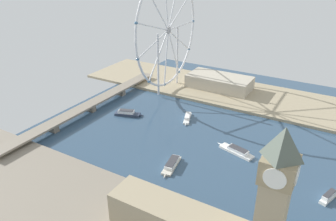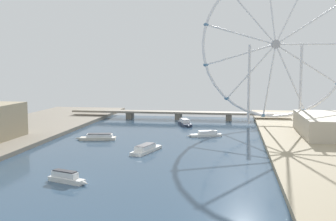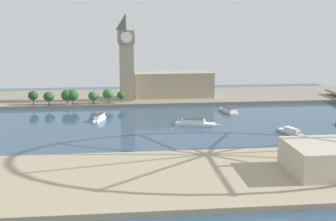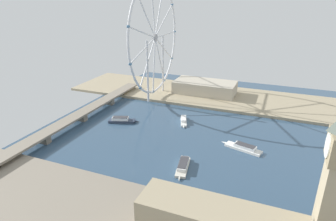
{
  "view_description": "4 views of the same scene",
  "coord_description": "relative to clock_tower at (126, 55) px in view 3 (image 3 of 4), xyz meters",
  "views": [
    {
      "loc": [
        -233.3,
        -51.55,
        154.03
      ],
      "look_at": [
        7.88,
        89.73,
        19.63
      ],
      "focal_mm": 34.97,
      "sensor_mm": 36.0,
      "label": 1
    },
    {
      "loc": [
        55.94,
        -242.63,
        56.23
      ],
      "look_at": [
        5.7,
        76.67,
        20.85
      ],
      "focal_mm": 44.26,
      "sensor_mm": 36.0,
      "label": 2
    },
    {
      "loc": [
        356.12,
        -43.24,
        85.7
      ],
      "look_at": [
        -18.28,
        -1.82,
        8.42
      ],
      "focal_mm": 50.32,
      "sensor_mm": 36.0,
      "label": 3
    },
    {
      "loc": [
        -220.97,
        -3.29,
        121.48
      ],
      "look_at": [
        13.82,
        91.27,
        19.61
      ],
      "focal_mm": 30.87,
      "sensor_mm": 36.0,
      "label": 4
    }
  ],
  "objects": [
    {
      "name": "ground_plane",
      "position": [
        100.69,
        33.11,
        -46.65
      ],
      "size": [
        416.55,
        416.55,
        0.0
      ],
      "primitive_type": "plane",
      "color": "#334C66"
    },
    {
      "name": "riverbank_left",
      "position": [
        -22.58,
        33.11,
        -45.15
      ],
      "size": [
        90.0,
        520.0,
        3.0
      ],
      "primitive_type": "cube",
      "color": "gray",
      "rests_on": "ground_plane"
    },
    {
      "name": "riverbank_right",
      "position": [
        223.97,
        33.11,
        -45.15
      ],
      "size": [
        90.0,
        520.0,
        3.0
      ],
      "primitive_type": "cube",
      "color": "tan",
      "rests_on": "ground_plane"
    },
    {
      "name": "clock_tower",
      "position": [
        0.0,
        0.0,
        0.0
      ],
      "size": [
        16.96,
        16.96,
        83.69
      ],
      "color": "tan",
      "rests_on": "riverbank_left"
    },
    {
      "name": "parliament_block",
      "position": [
        -11.0,
        47.68,
        -30.99
      ],
      "size": [
        22.0,
        79.35,
        25.32
      ],
      "primitive_type": "cube",
      "color": "tan",
      "rests_on": "riverbank_left"
    },
    {
      "name": "tree_row_embankment",
      "position": [
        16.12,
        -48.25,
        -35.26
      ],
      "size": [
        12.56,
        90.14,
        14.09
      ],
      "color": "#513823",
      "rests_on": "riverbank_left"
    },
    {
      "name": "tour_boat_0",
      "position": [
        55.99,
        88.69,
        -44.62
      ],
      "size": [
        31.83,
        12.34,
        4.77
      ],
      "rotation": [
        0.0,
        0.0,
        3.32
      ],
      "color": "beige",
      "rests_on": "ground_plane"
    },
    {
      "name": "tour_boat_1",
      "position": [
        78.08,
        -24.91,
        -44.25
      ],
      "size": [
        23.13,
        11.11,
        5.74
      ],
      "rotation": [
        0.0,
        0.0,
        5.95
      ],
      "color": "white",
      "rests_on": "ground_plane"
    },
    {
      "name": "tour_boat_3",
      "position": [
        101.3,
        50.59,
        -44.59
      ],
      "size": [
        16.03,
        36.28,
        5.11
      ],
      "rotation": [
        0.0,
        0.0,
        1.3
      ],
      "color": "white",
      "rests_on": "ground_plane"
    },
    {
      "name": "tour_boat_4",
      "position": [
        135.98,
        115.8,
        -44.8
      ],
      "size": [
        28.63,
        13.77,
        4.59
      ],
      "rotation": [
        0.0,
        0.0,
        3.49
      ],
      "color": "white",
      "rests_on": "ground_plane"
    }
  ]
}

